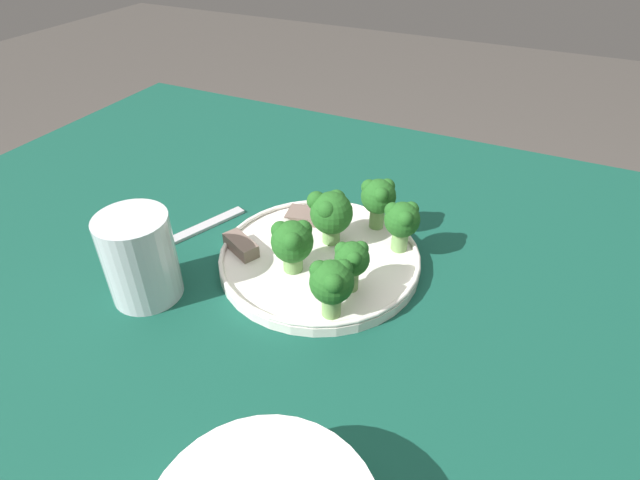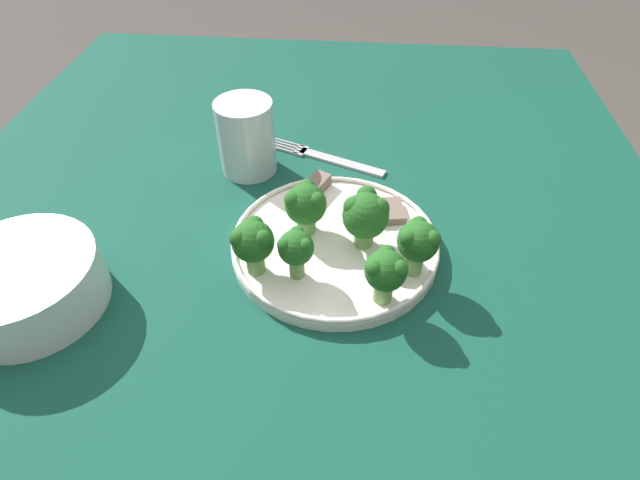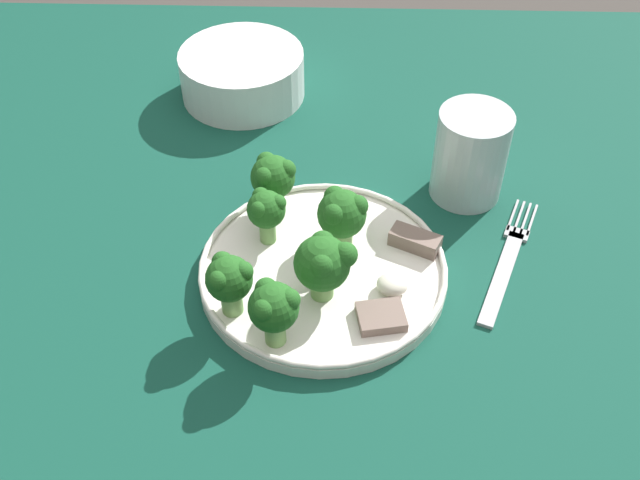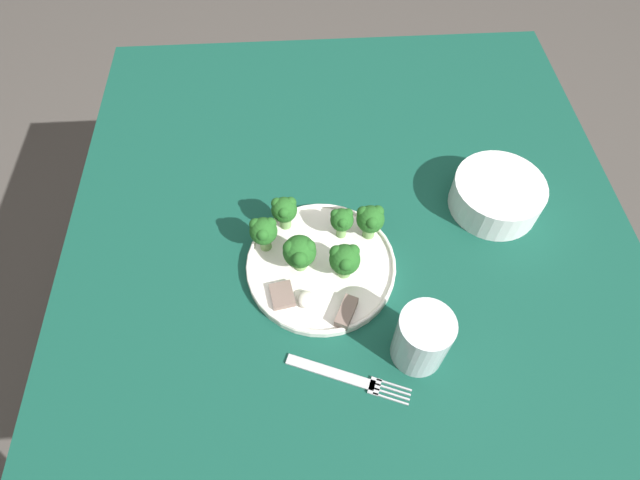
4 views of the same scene
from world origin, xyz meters
name	(u,v)px [view 1 (image 1 of 4)]	position (x,y,z in m)	size (l,w,h in m)	color
table	(301,349)	(0.00, 0.00, 0.63)	(1.21, 0.96, 0.73)	#114738
dinner_plate	(319,258)	(0.00, -0.05, 0.74)	(0.24, 0.24, 0.02)	white
fork	(185,235)	(0.18, -0.03, 0.73)	(0.08, 0.18, 0.00)	#B2B2B7
drinking_glass	(141,262)	(0.15, 0.07, 0.77)	(0.08, 0.08, 0.10)	silver
broccoli_floret_near_rim_left	(352,260)	(-0.06, -0.02, 0.78)	(0.04, 0.04, 0.06)	#709E56
broccoli_floret_center_left	(292,242)	(0.02, -0.02, 0.78)	(0.05, 0.05, 0.06)	#709E56
broccoli_floret_back_left	(328,212)	(0.00, -0.09, 0.78)	(0.05, 0.05, 0.07)	#709E56
broccoli_floret_front_left	(332,282)	(-0.05, 0.03, 0.78)	(0.05, 0.05, 0.07)	#709E56
broccoli_floret_center_back	(402,220)	(-0.08, -0.11, 0.78)	(0.04, 0.04, 0.06)	#709E56
broccoli_floret_mid_cluster	(378,197)	(-0.04, -0.14, 0.78)	(0.05, 0.04, 0.07)	#709E56
meat_slice_front_slice	(303,215)	(0.05, -0.12, 0.75)	(0.05, 0.04, 0.01)	#756056
meat_slice_middle_slice	(241,245)	(0.09, -0.02, 0.75)	(0.05, 0.04, 0.02)	#756056
sauce_dollop	(282,225)	(0.07, -0.08, 0.75)	(0.03, 0.03, 0.02)	silver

